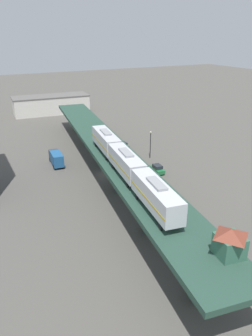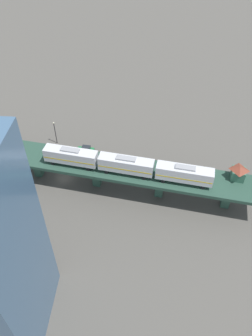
% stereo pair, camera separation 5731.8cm
% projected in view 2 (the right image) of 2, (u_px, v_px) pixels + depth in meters
% --- Properties ---
extents(ground_plane, '(400.00, 400.00, 0.00)m').
position_uv_depth(ground_plane, '(64.00, 178.00, 80.61)').
color(ground_plane, '#4C4944').
extents(elevated_viaduct, '(22.23, 92.21, 6.68)m').
position_uv_depth(elevated_viaduct, '(62.00, 161.00, 76.63)').
color(elevated_viaduct, '#244135').
rests_on(elevated_viaduct, ground).
extents(subway_train, '(8.40, 37.20, 4.45)m').
position_uv_depth(subway_train, '(126.00, 165.00, 70.69)').
color(subway_train, silver).
rests_on(subway_train, elevated_viaduct).
extents(signal_hut, '(3.67, 3.67, 3.40)m').
position_uv_depth(signal_hut, '(238.00, 172.00, 70.01)').
color(signal_hut, '#33604C').
rests_on(signal_hut, elevated_viaduct).
extents(street_car_black, '(2.22, 4.53, 1.89)m').
position_uv_depth(street_car_black, '(20.00, 145.00, 88.44)').
color(street_car_black, black).
rests_on(street_car_black, ground).
extents(street_car_green, '(2.23, 4.53, 1.89)m').
position_uv_depth(street_car_green, '(86.00, 150.00, 87.17)').
color(street_car_green, '#1E6638').
rests_on(street_car_green, ground).
extents(delivery_truck, '(2.89, 7.37, 3.20)m').
position_uv_depth(delivery_truck, '(6.00, 197.00, 73.77)').
color(delivery_truck, '#333338').
rests_on(delivery_truck, ground).
extents(street_lamp, '(0.44, 0.44, 6.94)m').
position_uv_depth(street_lamp, '(55.00, 131.00, 87.92)').
color(street_lamp, black).
rests_on(street_lamp, ground).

